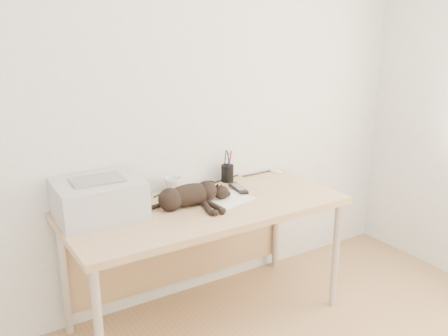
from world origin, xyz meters
TOP-DOWN VIEW (x-y plane):
  - wall_back at (0.00, 1.75)m, footprint 3.50×0.00m
  - desk at (0.00, 1.48)m, footprint 1.60×0.70m
  - printer at (-0.56, 1.55)m, footprint 0.46×0.39m
  - papers at (0.13, 1.40)m, footprint 0.34×0.27m
  - cat at (-0.10, 1.43)m, footprint 0.59×0.28m
  - mug at (-0.06, 1.67)m, footprint 0.15×0.15m
  - pen_cup at (0.33, 1.68)m, footprint 0.08×0.08m
  - remote_grey at (-0.01, 1.64)m, footprint 0.05×0.16m
  - remote_black at (0.30, 1.50)m, footprint 0.09×0.20m
  - mouse at (0.72, 1.67)m, footprint 0.08×0.11m
  - cable_tangle at (0.00, 1.70)m, footprint 1.36×0.09m

SIDE VIEW (x-z plane):
  - desk at x=0.00m, z-range 0.24..0.98m
  - papers at x=0.13m, z-range 0.74..0.75m
  - cable_tangle at x=0.00m, z-range 0.74..0.75m
  - remote_grey at x=-0.01m, z-range 0.74..0.76m
  - remote_black at x=0.30m, z-range 0.74..0.76m
  - mouse at x=0.72m, z-range 0.74..0.77m
  - mug at x=-0.06m, z-range 0.74..0.84m
  - pen_cup at x=0.33m, z-range 0.69..0.90m
  - cat at x=-0.10m, z-range 0.73..0.87m
  - printer at x=-0.56m, z-range 0.74..0.95m
  - wall_back at x=0.00m, z-range -0.45..3.05m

